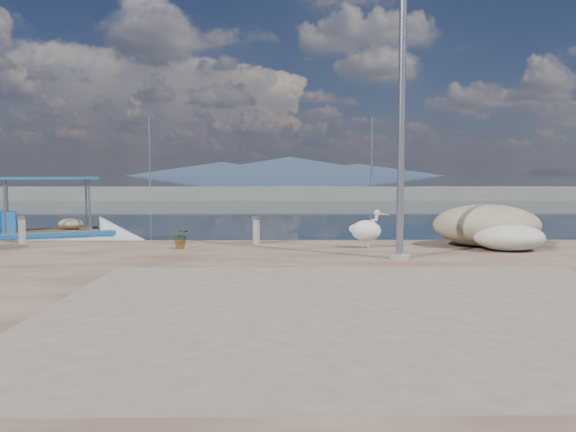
# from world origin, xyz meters

# --- Properties ---
(ground) EXTENTS (1400.00, 1400.00, 0.00)m
(ground) POSITION_xyz_m (0.00, 0.00, 0.00)
(ground) COLOR #162635
(ground) RESTS_ON ground
(quay) EXTENTS (44.00, 22.00, 0.50)m
(quay) POSITION_xyz_m (0.00, -6.00, 0.25)
(quay) COLOR #4D3321
(quay) RESTS_ON ground
(quay_patch) EXTENTS (9.00, 7.00, 0.01)m
(quay_patch) POSITION_xyz_m (1.00, -3.00, 0.50)
(quay_patch) COLOR gray
(quay_patch) RESTS_ON quay
(breakwater) EXTENTS (120.00, 2.20, 7.50)m
(breakwater) POSITION_xyz_m (-0.00, 40.00, 0.60)
(breakwater) COLOR gray
(breakwater) RESTS_ON ground
(mountains) EXTENTS (370.00, 280.00, 22.00)m
(mountains) POSITION_xyz_m (4.39, 650.00, 9.51)
(mountains) COLOR #28384C
(mountains) RESTS_ON ground
(boat_left) EXTENTS (5.82, 3.86, 2.67)m
(boat_left) POSITION_xyz_m (-7.82, 7.52, 0.21)
(boat_left) COLOR white
(boat_left) RESTS_ON ground
(pelican) EXTENTS (1.04, 0.72, 0.99)m
(pelican) POSITION_xyz_m (2.00, 3.43, 0.97)
(pelican) COLOR tan
(pelican) RESTS_ON quay
(lamp_post) EXTENTS (0.44, 0.96, 7.00)m
(lamp_post) POSITION_xyz_m (2.46, 1.65, 3.80)
(lamp_post) COLOR gray
(lamp_post) RESTS_ON quay
(bollard_near) EXTENTS (0.25, 0.25, 0.75)m
(bollard_near) POSITION_xyz_m (-0.85, 4.33, 0.91)
(bollard_near) COLOR gray
(bollard_near) RESTS_ON quay
(bollard_far) EXTENTS (0.25, 0.25, 0.76)m
(bollard_far) POSITION_xyz_m (-7.28, 4.60, 0.91)
(bollard_far) COLOR gray
(bollard_far) RESTS_ON quay
(potted_plant) EXTENTS (0.49, 0.44, 0.48)m
(potted_plant) POSITION_xyz_m (-2.72, 3.39, 0.74)
(potted_plant) COLOR #33722D
(potted_plant) RESTS_ON quay
(net_pile_d) EXTENTS (1.74, 1.31, 0.65)m
(net_pile_d) POSITION_xyz_m (5.46, 2.95, 0.83)
(net_pile_d) COLOR silver
(net_pile_d) RESTS_ON quay
(net_pile_c) EXTENTS (2.80, 2.00, 1.10)m
(net_pile_c) POSITION_xyz_m (5.21, 3.81, 1.05)
(net_pile_c) COLOR #C1A98F
(net_pile_c) RESTS_ON quay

